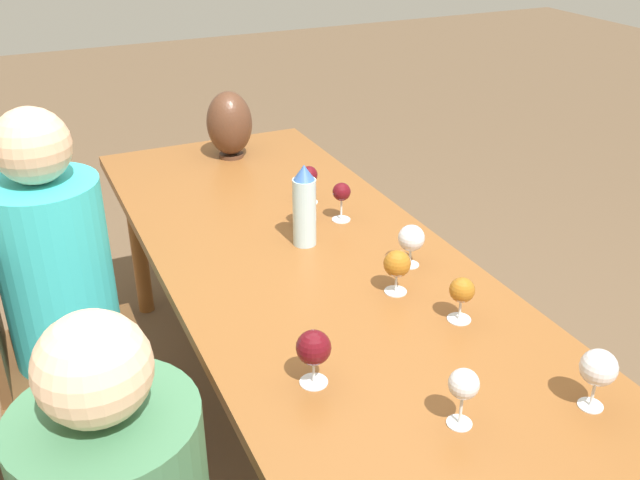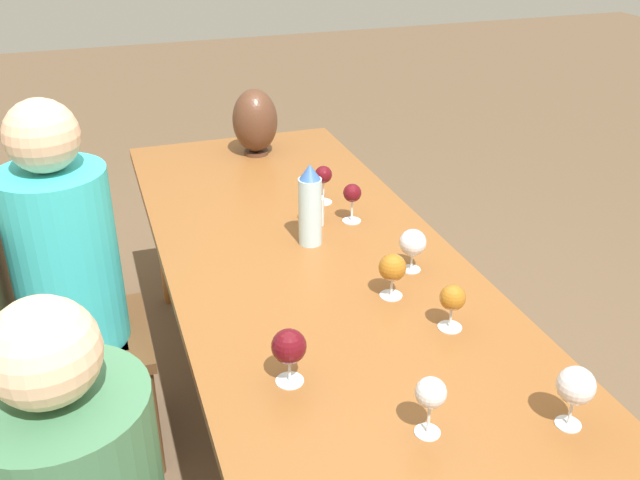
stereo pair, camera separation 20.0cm
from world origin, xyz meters
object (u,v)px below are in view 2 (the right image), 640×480
wine_glass_4 (576,386)px  chair_far (55,333)px  person_far (73,280)px  water_bottle (310,206)px  wine_glass_0 (453,299)px  wine_glass_7 (413,243)px  wine_glass_1 (392,268)px  wine_glass_6 (352,194)px  water_tumbler (314,211)px  wine_glass_2 (289,347)px  wine_glass_5 (431,394)px  wine_glass_3 (323,176)px  vase (255,121)px

wine_glass_4 → chair_far: 1.59m
person_far → water_bottle: bearing=-97.6°
wine_glass_0 → person_far: (0.68, 0.95, -0.14)m
wine_glass_7 → chair_far: (0.37, 1.07, -0.33)m
wine_glass_1 → wine_glass_4: 0.63m
wine_glass_6 → person_far: 0.95m
water_bottle → chair_far: 0.91m
water_tumbler → chair_far: 0.93m
water_bottle → water_tumbler: 0.16m
chair_far → water_tumbler: bearing=-88.0°
wine_glass_2 → wine_glass_4: (-0.34, -0.54, 0.01)m
water_bottle → chair_far: bearing=83.2°
water_tumbler → wine_glass_5: 1.06m
wine_glass_3 → wine_glass_1: bearing=177.8°
water_tumbler → wine_glass_1: size_ratio=0.74×
water_tumbler → chair_far: bearing=92.0°
wine_glass_2 → wine_glass_6: bearing=-30.4°
vase → wine_glass_3: 0.58m
wine_glass_4 → person_far: (1.10, 1.02, -0.16)m
person_far → wine_glass_3: bearing=-78.0°
wine_glass_2 → wine_glass_6: wine_glass_2 is taller
vase → wine_glass_1: size_ratio=2.12×
vase → wine_glass_7: bearing=-169.9°
wine_glass_4 → wine_glass_3: bearing=5.6°
water_tumbler → wine_glass_6: wine_glass_6 is taller
water_tumbler → wine_glass_2: (-0.79, 0.32, 0.05)m
person_far → wine_glass_6: bearing=-89.4°
wine_glass_4 → person_far: person_far is taller
wine_glass_5 → wine_glass_1: bearing=-15.7°
wine_glass_2 → wine_glass_0: bearing=-80.4°
wine_glass_1 → wine_glass_3: 0.68m
vase → wine_glass_3: vase is taller
wine_glass_6 → chair_far: bearing=90.6°
water_bottle → wine_glass_2: 0.71m
chair_far → person_far: 0.20m
water_bottle → wine_glass_3: water_bottle is taller
vase → wine_glass_0: size_ratio=2.20×
person_far → wine_glass_2: bearing=-147.7°
person_far → wine_glass_7: bearing=-110.4°
water_bottle → vase: size_ratio=0.97×
water_bottle → wine_glass_0: water_bottle is taller
wine_glass_0 → wine_glass_6: 0.69m
wine_glass_0 → chair_far: bearing=56.6°
water_tumbler → wine_glass_4: (-1.13, -0.22, 0.06)m
chair_far → wine_glass_4: bearing=-135.0°
water_bottle → wine_glass_1: size_ratio=2.06×
wine_glass_0 → vase: bearing=6.6°
wine_glass_0 → wine_glass_2: (-0.08, 0.47, 0.01)m
water_bottle → wine_glass_4: (-1.00, -0.27, -0.03)m
wine_glass_6 → person_far: person_far is taller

